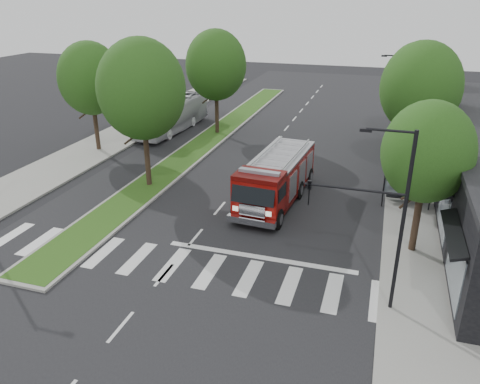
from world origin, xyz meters
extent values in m
plane|color=black|center=(0.00, 0.00, 0.00)|extent=(140.00, 140.00, 0.00)
cube|color=gray|center=(12.50, 10.00, 0.07)|extent=(5.00, 80.00, 0.15)
cube|color=gray|center=(-14.50, 10.00, 0.07)|extent=(5.00, 80.00, 0.15)
cube|color=gray|center=(-6.00, 18.00, 0.07)|extent=(3.00, 50.00, 0.14)
cube|color=#1A4413|center=(-6.00, 18.00, 0.14)|extent=(2.60, 49.50, 0.02)
cylinder|color=black|center=(9.80, 7.40, 1.25)|extent=(0.08, 0.08, 2.50)
cylinder|color=black|center=(12.60, 7.40, 1.25)|extent=(0.08, 0.08, 2.50)
cylinder|color=black|center=(9.80, 8.60, 1.25)|extent=(0.08, 0.08, 2.50)
cylinder|color=black|center=(12.60, 8.60, 1.25)|extent=(0.08, 0.08, 2.50)
cube|color=black|center=(11.20, 8.00, 2.55)|extent=(3.20, 1.60, 0.12)
cube|color=#8C99A5|center=(11.20, 8.70, 1.30)|extent=(2.80, 0.04, 1.80)
cube|color=black|center=(11.20, 8.00, 0.55)|extent=(2.40, 0.40, 0.08)
cylinder|color=black|center=(11.50, 2.00, 1.87)|extent=(0.36, 0.36, 3.74)
ellipsoid|color=#16360E|center=(11.50, 2.00, 5.53)|extent=(4.40, 4.40, 5.06)
cylinder|color=black|center=(11.50, 14.00, 2.20)|extent=(0.36, 0.36, 4.40)
ellipsoid|color=#16360E|center=(11.50, 14.00, 6.50)|extent=(5.60, 5.60, 6.44)
cylinder|color=black|center=(11.50, 24.00, 1.98)|extent=(0.36, 0.36, 3.96)
ellipsoid|color=#16360E|center=(11.50, 24.00, 5.85)|extent=(5.00, 5.00, 5.75)
cylinder|color=black|center=(-6.00, 6.00, 2.31)|extent=(0.36, 0.36, 4.62)
ellipsoid|color=#16360E|center=(-6.00, 6.00, 6.83)|extent=(5.80, 5.80, 6.67)
cylinder|color=black|center=(-6.00, 20.00, 2.20)|extent=(0.36, 0.36, 4.40)
ellipsoid|color=#16360E|center=(-6.00, 20.00, 6.50)|extent=(5.60, 5.60, 6.44)
cylinder|color=black|center=(-14.00, 12.00, 2.09)|extent=(0.36, 0.36, 4.18)
ellipsoid|color=#16360E|center=(-14.00, 12.00, 6.17)|extent=(5.20, 5.20, 5.98)
cylinder|color=black|center=(10.50, -3.50, 4.00)|extent=(0.16, 0.16, 8.00)
cylinder|color=black|center=(9.60, -3.50, 7.90)|extent=(1.80, 0.10, 0.10)
cube|color=black|center=(8.70, -3.50, 7.85)|extent=(0.45, 0.20, 0.12)
cylinder|color=black|center=(8.50, -3.50, 5.40)|extent=(4.00, 0.10, 0.10)
imported|color=black|center=(6.70, -3.50, 5.00)|extent=(0.18, 0.22, 1.10)
cylinder|color=black|center=(10.50, 20.00, 4.00)|extent=(0.16, 0.16, 8.00)
cylinder|color=black|center=(9.60, 20.00, 7.90)|extent=(1.80, 0.10, 0.10)
cube|color=black|center=(8.70, 20.00, 7.85)|extent=(0.45, 0.20, 0.12)
cube|color=#4D0604|center=(3.13, 6.28, 0.55)|extent=(3.43, 9.47, 0.28)
cube|color=#770906|center=(3.19, 7.16, 1.71)|extent=(3.27, 7.26, 2.21)
cube|color=#770906|center=(2.88, 2.86, 1.71)|extent=(2.90, 2.19, 2.32)
cube|color=#B2B2B7|center=(3.19, 7.16, 2.88)|extent=(3.27, 7.26, 0.13)
cylinder|color=#B2B2B7|center=(2.20, 7.23, 3.10)|extent=(0.59, 6.63, 0.11)
cylinder|color=#B2B2B7|center=(4.18, 7.09, 3.10)|extent=(0.59, 6.63, 0.11)
cube|color=silver|center=(2.79, 1.59, 0.66)|extent=(2.90, 0.59, 0.39)
cube|color=#8C99A5|center=(2.88, 2.86, 3.21)|extent=(2.46, 0.56, 0.20)
cylinder|color=black|center=(1.58, 2.62, 0.61)|extent=(0.47, 1.24, 1.22)
cylinder|color=black|center=(4.12, 2.43, 0.61)|extent=(0.47, 1.24, 1.22)
cylinder|color=black|center=(1.92, 7.25, 0.61)|extent=(0.47, 1.24, 1.22)
cylinder|color=black|center=(4.46, 7.07, 0.61)|extent=(0.47, 1.24, 1.22)
cylinder|color=black|center=(2.11, 9.90, 0.61)|extent=(0.47, 1.24, 1.22)
cylinder|color=black|center=(4.65, 9.71, 0.61)|extent=(0.47, 1.24, 1.22)
imported|color=silver|center=(-10.61, 19.79, 1.55)|extent=(3.17, 11.25, 3.10)
camera|label=1|loc=(9.30, -21.26, 12.62)|focal=35.00mm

